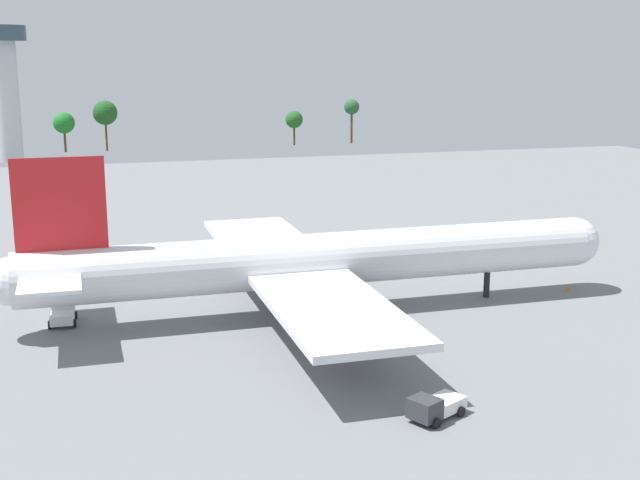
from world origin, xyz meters
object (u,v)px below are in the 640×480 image
at_px(safety_cone_nose, 568,288).
at_px(catering_truck, 434,406).
at_px(cargo_airplane, 315,261).
at_px(baggage_tug, 63,312).
at_px(control_tower, 5,81).

bearing_deg(safety_cone_nose, catering_truck, -136.64).
bearing_deg(cargo_airplane, catering_truck, -87.44).
distance_m(baggage_tug, safety_cone_nose, 57.24).
xyz_separation_m(catering_truck, control_tower, (-41.32, 175.66, 19.65)).
xyz_separation_m(cargo_airplane, baggage_tug, (-26.17, 3.85, -4.60)).
distance_m(cargo_airplane, control_tower, 153.24).
height_order(catering_truck, baggage_tug, baggage_tug).
bearing_deg(baggage_tug, control_tower, 95.53).
bearing_deg(control_tower, catering_truck, -76.76).
distance_m(safety_cone_nose, control_tower, 165.09).
bearing_deg(safety_cone_nose, baggage_tug, 175.62).
xyz_separation_m(cargo_airplane, control_tower, (-40.05, 147.16, 14.91)).
xyz_separation_m(cargo_airplane, catering_truck, (1.27, -28.50, -4.74)).
relative_size(cargo_airplane, safety_cone_nose, 91.03).
distance_m(cargo_airplane, safety_cone_nose, 31.37).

